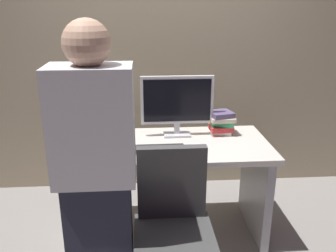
% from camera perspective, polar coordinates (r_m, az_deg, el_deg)
% --- Properties ---
extents(ground_plane, '(9.00, 9.00, 0.00)m').
position_cam_1_polar(ground_plane, '(2.94, -0.07, -16.37)').
color(ground_plane, gray).
extents(wall_back, '(6.40, 0.10, 3.00)m').
position_cam_1_polar(wall_back, '(3.26, -1.21, 15.50)').
color(wall_back, tan).
rests_on(wall_back, ground).
extents(desk, '(1.47, 0.69, 0.74)m').
position_cam_1_polar(desk, '(2.67, -0.08, -7.33)').
color(desk, beige).
rests_on(desk, ground).
extents(office_chair, '(0.52, 0.52, 0.94)m').
position_cam_1_polar(office_chair, '(2.13, 0.87, -17.55)').
color(office_chair, black).
rests_on(office_chair, ground).
extents(person_at_desk, '(0.40, 0.24, 1.64)m').
position_cam_1_polar(person_at_desk, '(1.88, -11.28, -8.64)').
color(person_at_desk, '#262838').
rests_on(person_at_desk, ground).
extents(monitor, '(0.54, 0.14, 0.46)m').
position_cam_1_polar(monitor, '(2.66, 1.45, 3.73)').
color(monitor, silver).
rests_on(monitor, desk).
extents(keyboard, '(0.43, 0.13, 0.02)m').
position_cam_1_polar(keyboard, '(2.46, -2.37, -3.67)').
color(keyboard, '#262626').
rests_on(keyboard, desk).
extents(mouse, '(0.06, 0.10, 0.03)m').
position_cam_1_polar(mouse, '(2.50, 4.86, -3.20)').
color(mouse, white).
rests_on(mouse, desk).
extents(cup_near_keyboard, '(0.07, 0.07, 0.10)m').
position_cam_1_polar(cup_near_keyboard, '(2.42, -10.81, -3.36)').
color(cup_near_keyboard, silver).
rests_on(cup_near_keyboard, desk).
extents(book_stack, '(0.21, 0.19, 0.18)m').
position_cam_1_polar(book_stack, '(2.77, 8.48, 0.56)').
color(book_stack, white).
rests_on(book_stack, desk).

